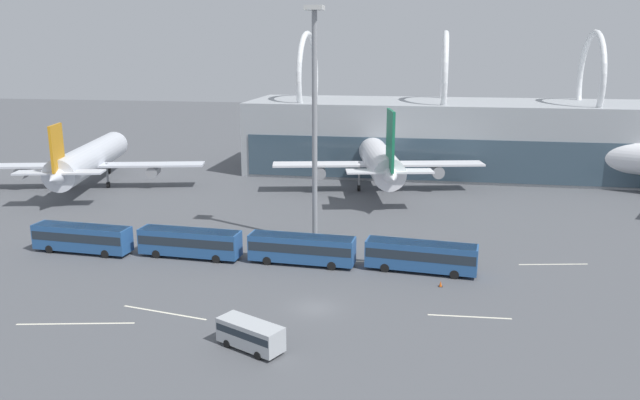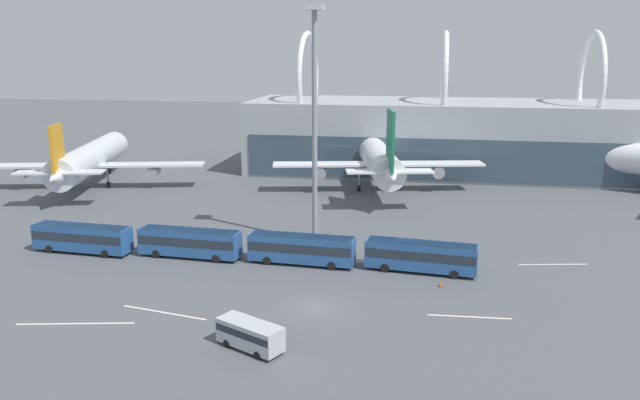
{
  "view_description": "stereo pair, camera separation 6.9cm",
  "coord_description": "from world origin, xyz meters",
  "px_view_note": "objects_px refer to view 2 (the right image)",
  "views": [
    {
      "loc": [
        10.18,
        -55.02,
        24.51
      ],
      "look_at": [
        -4.23,
        27.07,
        4.0
      ],
      "focal_mm": 35.0,
      "sensor_mm": 36.0,
      "label": 1
    },
    {
      "loc": [
        10.25,
        -55.0,
        24.51
      ],
      "look_at": [
        -4.23,
        27.07,
        4.0
      ],
      "focal_mm": 35.0,
      "sensor_mm": 36.0,
      "label": 2
    }
  ],
  "objects_px": {
    "airliner_at_gate_near": "(89,159)",
    "shuttle_bus_0": "(82,237)",
    "shuttle_bus_1": "(190,241)",
    "service_van_foreground": "(250,333)",
    "airliner_at_gate_far": "(378,158)",
    "floodlight_mast": "(315,110)",
    "traffic_cone_0": "(440,284)",
    "shuttle_bus_3": "(421,255)",
    "shuttle_bus_2": "(302,248)"
  },
  "relations": [
    {
      "from": "airliner_at_gate_near",
      "to": "shuttle_bus_0",
      "type": "bearing_deg",
      "value": -164.61
    },
    {
      "from": "shuttle_bus_0",
      "to": "shuttle_bus_1",
      "type": "relative_size",
      "value": 1.0
    },
    {
      "from": "shuttle_bus_0",
      "to": "service_van_foreground",
      "type": "xyz_separation_m",
      "value": [
        27.28,
        -20.78,
        -0.59
      ]
    },
    {
      "from": "airliner_at_gate_far",
      "to": "floodlight_mast",
      "type": "height_order",
      "value": "floodlight_mast"
    },
    {
      "from": "service_van_foreground",
      "to": "floodlight_mast",
      "type": "bearing_deg",
      "value": -63.3
    },
    {
      "from": "service_van_foreground",
      "to": "shuttle_bus_1",
      "type": "bearing_deg",
      "value": -30.78
    },
    {
      "from": "shuttle_bus_0",
      "to": "traffic_cone_0",
      "type": "bearing_deg",
      "value": -1.37
    },
    {
      "from": "shuttle_bus_0",
      "to": "shuttle_bus_3",
      "type": "xyz_separation_m",
      "value": [
        40.9,
        0.3,
        0.0
      ]
    },
    {
      "from": "shuttle_bus_0",
      "to": "shuttle_bus_1",
      "type": "xyz_separation_m",
      "value": [
        13.63,
        0.55,
        0.0
      ]
    },
    {
      "from": "airliner_at_gate_far",
      "to": "shuttle_bus_3",
      "type": "distance_m",
      "value": 41.26
    },
    {
      "from": "shuttle_bus_2",
      "to": "floodlight_mast",
      "type": "bearing_deg",
      "value": 93.46
    },
    {
      "from": "airliner_at_gate_near",
      "to": "traffic_cone_0",
      "type": "xyz_separation_m",
      "value": [
        61.51,
        -38.12,
        -4.69
      ]
    },
    {
      "from": "shuttle_bus_2",
      "to": "traffic_cone_0",
      "type": "bearing_deg",
      "value": -12.32
    },
    {
      "from": "airliner_at_gate_near",
      "to": "traffic_cone_0",
      "type": "distance_m",
      "value": 72.51
    },
    {
      "from": "service_van_foreground",
      "to": "traffic_cone_0",
      "type": "height_order",
      "value": "service_van_foreground"
    },
    {
      "from": "shuttle_bus_3",
      "to": "service_van_foreground",
      "type": "bearing_deg",
      "value": -116.76
    },
    {
      "from": "shuttle_bus_0",
      "to": "service_van_foreground",
      "type": "height_order",
      "value": "shuttle_bus_0"
    },
    {
      "from": "shuttle_bus_3",
      "to": "shuttle_bus_2",
      "type": "bearing_deg",
      "value": -174.81
    },
    {
      "from": "service_van_foreground",
      "to": "shuttle_bus_0",
      "type": "bearing_deg",
      "value": -10.68
    },
    {
      "from": "shuttle_bus_0",
      "to": "floodlight_mast",
      "type": "distance_m",
      "value": 32.38
    },
    {
      "from": "airliner_at_gate_near",
      "to": "traffic_cone_0",
      "type": "relative_size",
      "value": 63.8
    },
    {
      "from": "airliner_at_gate_near",
      "to": "floodlight_mast",
      "type": "distance_m",
      "value": 53.5
    },
    {
      "from": "shuttle_bus_3",
      "to": "floodlight_mast",
      "type": "height_order",
      "value": "floodlight_mast"
    },
    {
      "from": "airliner_at_gate_near",
      "to": "shuttle_bus_0",
      "type": "height_order",
      "value": "airliner_at_gate_near"
    },
    {
      "from": "shuttle_bus_0",
      "to": "shuttle_bus_3",
      "type": "height_order",
      "value": "same"
    },
    {
      "from": "shuttle_bus_3",
      "to": "traffic_cone_0",
      "type": "xyz_separation_m",
      "value": [
        2.16,
        -4.19,
        -1.67
      ]
    },
    {
      "from": "floodlight_mast",
      "to": "traffic_cone_0",
      "type": "distance_m",
      "value": 26.38
    },
    {
      "from": "airliner_at_gate_far",
      "to": "shuttle_bus_3",
      "type": "relative_size",
      "value": 3.07
    },
    {
      "from": "shuttle_bus_1",
      "to": "traffic_cone_0",
      "type": "relative_size",
      "value": 19.48
    },
    {
      "from": "airliner_at_gate_near",
      "to": "shuttle_bus_0",
      "type": "xyz_separation_m",
      "value": [
        18.45,
        -34.23,
        -3.02
      ]
    },
    {
      "from": "floodlight_mast",
      "to": "traffic_cone_0",
      "type": "xyz_separation_m",
      "value": [
        15.82,
        -12.97,
        -16.65
      ]
    },
    {
      "from": "airliner_at_gate_far",
      "to": "shuttle_bus_0",
      "type": "distance_m",
      "value": 52.16
    },
    {
      "from": "shuttle_bus_2",
      "to": "floodlight_mast",
      "type": "xyz_separation_m",
      "value": [
        -0.03,
        8.57,
        14.99
      ]
    },
    {
      "from": "shuttle_bus_0",
      "to": "traffic_cone_0",
      "type": "distance_m",
      "value": 43.26
    },
    {
      "from": "service_van_foreground",
      "to": "shuttle_bus_3",
      "type": "bearing_deg",
      "value": -96.24
    },
    {
      "from": "shuttle_bus_2",
      "to": "shuttle_bus_3",
      "type": "xyz_separation_m",
      "value": [
        13.63,
        -0.22,
        0.0
      ]
    },
    {
      "from": "traffic_cone_0",
      "to": "shuttle_bus_0",
      "type": "bearing_deg",
      "value": 174.84
    },
    {
      "from": "shuttle_bus_3",
      "to": "traffic_cone_0",
      "type": "relative_size",
      "value": 19.61
    },
    {
      "from": "shuttle_bus_3",
      "to": "airliner_at_gate_far",
      "type": "bearing_deg",
      "value": 107.75
    },
    {
      "from": "shuttle_bus_2",
      "to": "traffic_cone_0",
      "type": "xyz_separation_m",
      "value": [
        15.79,
        -4.4,
        -1.67
      ]
    },
    {
      "from": "service_van_foreground",
      "to": "traffic_cone_0",
      "type": "bearing_deg",
      "value": -106.42
    },
    {
      "from": "airliner_at_gate_near",
      "to": "airliner_at_gate_far",
      "type": "bearing_deg",
      "value": -95.88
    },
    {
      "from": "airliner_at_gate_near",
      "to": "shuttle_bus_1",
      "type": "distance_m",
      "value": 46.61
    },
    {
      "from": "traffic_cone_0",
      "to": "floodlight_mast",
      "type": "bearing_deg",
      "value": 140.66
    },
    {
      "from": "airliner_at_gate_near",
      "to": "service_van_foreground",
      "type": "xyz_separation_m",
      "value": [
        45.73,
        -55.01,
        -3.6
      ]
    },
    {
      "from": "shuttle_bus_0",
      "to": "shuttle_bus_3",
      "type": "bearing_deg",
      "value": 4.21
    },
    {
      "from": "airliner_at_gate_near",
      "to": "airliner_at_gate_far",
      "type": "height_order",
      "value": "airliner_at_gate_far"
    },
    {
      "from": "airliner_at_gate_far",
      "to": "shuttle_bus_2",
      "type": "relative_size",
      "value": 3.09
    },
    {
      "from": "airliner_at_gate_far",
      "to": "shuttle_bus_0",
      "type": "relative_size",
      "value": 3.09
    },
    {
      "from": "traffic_cone_0",
      "to": "airliner_at_gate_near",
      "type": "bearing_deg",
      "value": 148.22
    }
  ]
}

